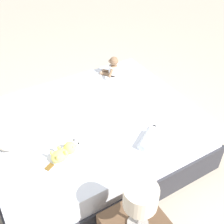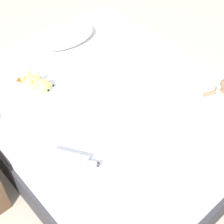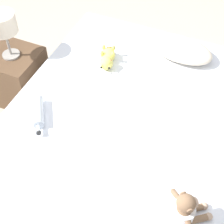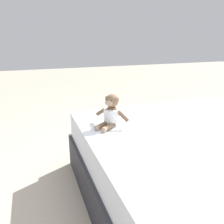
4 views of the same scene
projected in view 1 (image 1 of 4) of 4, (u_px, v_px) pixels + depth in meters
The scene contains 7 objects.
ground_plane at pixel (94, 155), 2.93m from camera, with size 16.00×16.00×0.00m, color #B7A893.
bed at pixel (93, 137), 2.77m from camera, with size 1.59×1.98×0.51m.
pillow at pixel (8, 130), 2.39m from camera, with size 0.55×0.36×0.12m.
plush_monkey at pixel (113, 68), 3.13m from camera, with size 0.25×0.26×0.24m.
plush_yellow_creature at pixel (64, 152), 2.20m from camera, with size 0.17×0.33×0.10m.
glass_bottle at pixel (147, 139), 2.33m from camera, with size 0.21×0.29×0.07m.
bedside_lamp at pixel (140, 198), 1.64m from camera, with size 0.21×0.21×0.38m.
Camera 1 is at (-1.82, 0.86, 2.18)m, focal length 44.80 mm.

